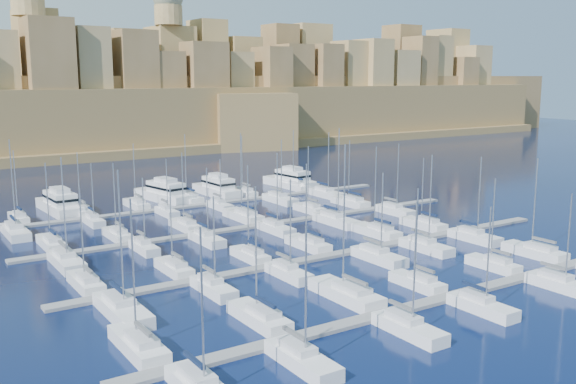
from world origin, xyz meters
TOP-DOWN VIEW (x-y plane):
  - ground at (0.00, 0.00)m, footprint 600.00×600.00m
  - pontoon_near at (0.00, -34.00)m, footprint 84.00×2.00m
  - pontoon_mid_near at (0.00, -12.00)m, footprint 84.00×2.00m
  - pontoon_mid_far at (0.00, 10.00)m, footprint 84.00×2.00m
  - pontoon_far at (0.00, 32.00)m, footprint 84.00×2.00m
  - sailboat_0 at (-36.84, -28.32)m, footprint 2.88×9.60m
  - sailboat_1 at (-23.59, -28.43)m, footprint 2.81×9.38m
  - sailboat_2 at (-11.30, -27.67)m, footprint 3.27×10.91m
  - sailboat_3 at (-1.24, -29.13)m, footprint 2.38×7.94m
  - sailboat_4 at (12.87, -29.14)m, footprint 2.38×7.92m
  - sailboat_5 at (22.99, -28.31)m, footprint 2.88×9.62m
  - sailboat_7 at (-25.63, -39.37)m, footprint 2.69×8.97m
  - sailboat_8 at (-12.45, -39.25)m, footprint 2.62×8.73m
  - sailboat_9 at (-1.25, -39.07)m, footprint 2.51×8.36m
  - sailboat_10 at (12.93, -39.28)m, footprint 2.64×8.78m
  - sailboat_12 at (-35.69, -6.80)m, footprint 2.58×8.61m
  - sailboat_13 at (-24.08, -6.98)m, footprint 2.47×8.24m
  - sailboat_14 at (-12.50, -7.15)m, footprint 2.37×7.90m
  - sailboat_15 at (-2.03, -6.59)m, footprint 2.71×9.05m
  - sailboat_16 at (11.92, -6.28)m, footprint 2.90×9.67m
  - sailboat_17 at (22.26, -6.59)m, footprint 2.72×9.06m
  - sailboat_18 at (-35.06, -18.41)m, footprint 3.33×11.08m
  - sailboat_19 at (-23.33, -17.05)m, footprint 2.50×8.32m
  - sailboat_20 at (-12.46, -16.97)m, footprint 2.45×8.16m
  - sailboat_21 at (2.35, -17.60)m, footprint 2.83×9.44m
  - sailboat_22 at (11.87, -17.45)m, footprint 2.74×9.12m
  - sailboat_23 at (22.59, -17.43)m, footprint 2.73×9.09m
  - sailboat_24 at (-34.63, 15.35)m, footprint 2.68×8.92m
  - sailboat_25 at (-24.43, 15.03)m, footprint 2.48×8.26m
  - sailboat_26 at (-12.57, 15.11)m, footprint 2.53×8.44m
  - sailboat_27 at (-0.63, 16.09)m, footprint 3.13×10.42m
  - sailboat_28 at (13.25, 14.85)m, footprint 2.37×7.90m
  - sailboat_29 at (23.96, 15.65)m, footprint 2.86×9.54m
  - sailboat_30 at (-35.27, 4.10)m, footprint 3.01×10.05m
  - sailboat_31 at (-23.61, 5.35)m, footprint 2.25×7.49m
  - sailboat_32 at (-13.55, 4.80)m, footprint 2.59×8.62m
  - sailboat_33 at (-0.75, 4.80)m, footprint 2.59×8.62m
  - sailboat_34 at (11.32, 4.01)m, footprint 3.07×10.23m
  - sailboat_35 at (25.91, 4.67)m, footprint 2.67×8.89m
  - sailboat_36 at (-35.27, 36.88)m, footprint 2.39×7.97m
  - sailboat_37 at (-24.06, 37.16)m, footprint 2.56×8.53m
  - sailboat_38 at (-13.08, 37.29)m, footprint 2.64×8.80m
  - sailboat_39 at (-1.76, 37.90)m, footprint 3.01×10.04m
  - sailboat_40 at (11.26, 37.21)m, footprint 2.59×8.63m
  - sailboat_41 at (25.00, 37.57)m, footprint 2.81×9.38m
  - sailboat_42 at (-37.82, 26.00)m, footprint 3.08×10.25m
  - sailboat_43 at (-24.67, 27.38)m, footprint 2.23×7.44m
  - sailboat_44 at (-10.76, 27.47)m, footprint 2.18×7.26m
  - sailboat_45 at (0.30, 27.28)m, footprint 2.30×7.65m
  - sailboat_46 at (13.72, 26.21)m, footprint 2.95×9.82m
  - sailboat_47 at (25.59, 26.02)m, footprint 3.06×10.21m
  - motor_yacht_a at (-26.96, 41.11)m, footprint 5.57×16.06m
  - motor_yacht_b at (-5.46, 41.23)m, footprint 7.74×16.70m
  - motor_yacht_c at (6.55, 40.55)m, footprint 5.14×14.88m
  - motor_yacht_d at (26.23, 40.87)m, footprint 6.39×15.78m
  - fortified_city at (-0.19, 155.26)m, footprint 460.00×108.95m

SIDE VIEW (x-z plane):
  - ground at x=0.00m, z-range 0.00..0.00m
  - pontoon_near at x=0.00m, z-range 0.00..0.40m
  - pontoon_mid_near at x=0.00m, z-range 0.00..0.40m
  - pontoon_mid_far at x=0.00m, z-range 0.00..0.40m
  - pontoon_far at x=0.00m, z-range 0.00..0.40m
  - sailboat_45 at x=0.30m, z-range -4.42..5.82m
  - sailboat_44 at x=-10.76m, z-range -4.82..6.23m
  - sailboat_43 at x=-24.67m, z-range -4.93..6.35m
  - sailboat_31 at x=-23.61m, z-range -5.06..6.48m
  - sailboat_13 at x=-24.08m, z-range -5.16..6.59m
  - sailboat_37 at x=-24.06m, z-range -5.34..6.79m
  - sailboat_19 at x=-23.33m, z-range -5.43..6.88m
  - sailboat_9 at x=-1.25m, z-range -5.46..6.91m
  - sailboat_4 at x=12.87m, z-range -5.64..7.08m
  - sailboat_3 at x=-1.24m, z-range -5.64..7.09m
  - sailboat_25 at x=-24.43m, z-range -5.58..7.03m
  - sailboat_32 at x=-13.55m, z-range -5.44..6.89m
  - sailboat_10 at x=12.93m, z-range -5.48..6.93m
  - sailboat_28 at x=13.25m, z-range -5.80..7.26m
  - sailboat_12 at x=-35.69m, z-range -5.65..7.11m
  - sailboat_36 at x=-35.27m, z-range -5.87..7.33m
  - sailboat_17 at x=22.26m, z-range -5.49..6.95m
  - sailboat_20 at x=-12.46m, z-range -5.95..7.42m
  - sailboat_38 at x=-13.08m, z-range -5.83..7.29m
  - sailboat_26 at x=-12.57m, z-range -6.01..7.48m
  - sailboat_40 at x=11.26m, z-range -5.98..7.45m
  - sailboat_24 at x=-34.63m, z-range -5.93..7.40m
  - sailboat_15 at x=-2.03m, z-range -5.90..7.37m
  - sailboat_7 at x=-25.63m, z-range -5.98..7.46m
  - sailboat_14 at x=-12.50m, z-range -6.21..7.69m
  - sailboat_33 at x=-0.75m, z-range -6.17..7.64m
  - sailboat_21 at x=2.35m, z-range -5.79..7.27m
  - sailboat_35 at x=25.91m, z-range -6.14..7.62m
  - sailboat_23 at x=22.59m, z-range -6.19..7.68m
  - sailboat_8 at x=-12.45m, z-range -6.35..7.84m
  - sailboat_29 at x=23.96m, z-range -6.02..7.51m
  - sailboat_41 at x=25.00m, z-range -6.28..7.77m
  - sailboat_46 at x=13.72m, z-range -6.00..7.49m
  - sailboat_22 at x=11.87m, z-range -6.70..8.20m
  - sailboat_5 at x=22.99m, z-range -6.58..8.09m
  - sailboat_1 at x=-23.59m, z-range -6.73..8.24m
  - sailboat_39 at x=-1.76m, z-range -6.41..7.92m
  - sailboat_16 at x=11.92m, z-range -6.72..8.24m
  - sailboat_0 at x=-36.84m, z-range -6.78..8.30m
  - sailboat_47 at x=25.59m, z-range -6.43..7.95m
  - sailboat_30 at x=-35.27m, z-range -7.00..8.53m
  - sailboat_42 at x=-37.82m, z-range -7.37..8.91m
  - sailboat_27 at x=-0.63m, z-range -7.30..8.84m
  - sailboat_34 at x=11.32m, z-range -7.89..9.45m
  - sailboat_18 at x=-35.06m, z-range -7.49..9.06m
  - sailboat_2 at x=-11.30m, z-range -8.48..10.07m
  - motor_yacht_c at x=6.55m, z-range -0.90..4.35m
  - motor_yacht_b at x=-5.46m, z-range -0.90..4.35m
  - motor_yacht_a at x=-26.96m, z-range -0.90..4.35m
  - motor_yacht_d at x=26.23m, z-range -0.90..4.35m
  - fortified_city at x=-0.19m, z-range -15.02..44.50m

